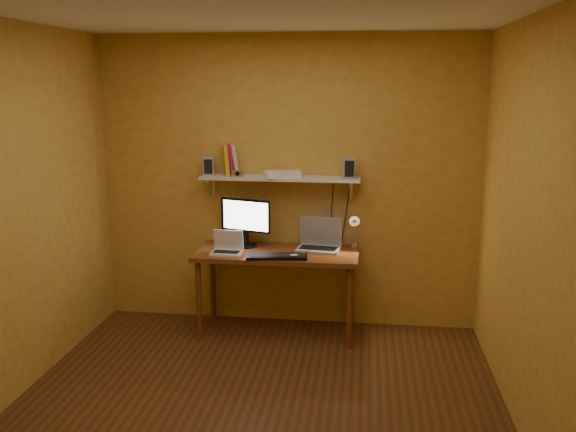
# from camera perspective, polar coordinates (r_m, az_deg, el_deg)

# --- Properties ---
(room) EXTENTS (3.44, 3.24, 2.64)m
(room) POSITION_cam_1_polar(r_m,az_deg,el_deg) (3.91, -3.11, -0.63)
(room) COLOR #5B3117
(room) RESTS_ON ground
(desk) EXTENTS (1.40, 0.60, 0.75)m
(desk) POSITION_cam_1_polar(r_m,az_deg,el_deg) (5.30, -1.03, -4.23)
(desk) COLOR brown
(desk) RESTS_ON ground
(wall_shelf) EXTENTS (1.40, 0.25, 0.21)m
(wall_shelf) POSITION_cam_1_polar(r_m,az_deg,el_deg) (5.33, -0.76, 3.54)
(wall_shelf) COLOR silver
(wall_shelf) RESTS_ON room
(monitor) EXTENTS (0.46, 0.25, 0.43)m
(monitor) POSITION_cam_1_polar(r_m,az_deg,el_deg) (5.40, -4.01, -0.37)
(monitor) COLOR black
(monitor) RESTS_ON desk
(laptop) EXTENTS (0.40, 0.31, 0.28)m
(laptop) POSITION_cam_1_polar(r_m,az_deg,el_deg) (5.34, 2.97, -2.34)
(laptop) COLOR #919399
(laptop) RESTS_ON desk
(netbook) EXTENTS (0.26, 0.20, 0.20)m
(netbook) POSITION_cam_1_polar(r_m,az_deg,el_deg) (5.23, -5.69, -2.90)
(netbook) COLOR white
(netbook) RESTS_ON desk
(keyboard) EXTENTS (0.52, 0.22, 0.03)m
(keyboard) POSITION_cam_1_polar(r_m,az_deg,el_deg) (5.08, -1.04, -3.81)
(keyboard) COLOR black
(keyboard) RESTS_ON desk
(mouse) EXTENTS (0.10, 0.07, 0.03)m
(mouse) POSITION_cam_1_polar(r_m,az_deg,el_deg) (5.07, 0.58, -3.79)
(mouse) COLOR white
(mouse) RESTS_ON desk
(desk_lamp) EXTENTS (0.09, 0.23, 0.38)m
(desk_lamp) POSITION_cam_1_polar(r_m,az_deg,el_deg) (5.29, 6.25, -1.02)
(desk_lamp) COLOR silver
(desk_lamp) RESTS_ON desk
(speaker_left) EXTENTS (0.10, 0.10, 0.16)m
(speaker_left) POSITION_cam_1_polar(r_m,az_deg,el_deg) (5.45, -7.44, 4.67)
(speaker_left) COLOR #919399
(speaker_left) RESTS_ON wall_shelf
(speaker_right) EXTENTS (0.12, 0.12, 0.18)m
(speaker_right) POSITION_cam_1_polar(r_m,az_deg,el_deg) (5.26, 5.67, 4.50)
(speaker_right) COLOR #919399
(speaker_right) RESTS_ON wall_shelf
(books) EXTENTS (0.19, 0.19, 0.27)m
(books) POSITION_cam_1_polar(r_m,az_deg,el_deg) (5.41, -5.42, 5.21)
(books) COLOR gold
(books) RESTS_ON wall_shelf
(shelf_camera) EXTENTS (0.10, 0.05, 0.06)m
(shelf_camera) POSITION_cam_1_polar(r_m,az_deg,el_deg) (5.32, -4.72, 4.00)
(shelf_camera) COLOR silver
(shelf_camera) RESTS_ON wall_shelf
(router) EXTENTS (0.35, 0.28, 0.05)m
(router) POSITION_cam_1_polar(r_m,az_deg,el_deg) (5.31, -0.53, 3.95)
(router) COLOR white
(router) RESTS_ON wall_shelf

